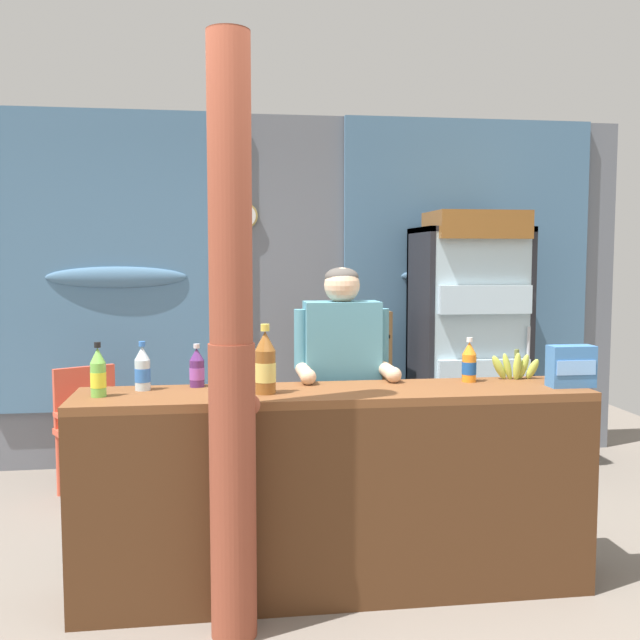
{
  "coord_description": "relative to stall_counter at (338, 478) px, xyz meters",
  "views": [
    {
      "loc": [
        -0.41,
        -2.9,
        1.61
      ],
      "look_at": [
        0.14,
        0.97,
        1.27
      ],
      "focal_mm": 40.84,
      "sensor_mm": 36.0,
      "label": 1
    }
  ],
  "objects": [
    {
      "name": "shopkeeper",
      "position": [
        0.11,
        0.52,
        0.4
      ],
      "size": [
        0.51,
        0.42,
        1.55
      ],
      "color": "#28282D",
      "rests_on": "ground"
    },
    {
      "name": "snack_box_biscuit",
      "position": [
        1.15,
        0.02,
        0.5
      ],
      "size": [
        0.22,
        0.11,
        0.2
      ],
      "color": "#3D75B7",
      "rests_on": "stall_counter"
    },
    {
      "name": "timber_post",
      "position": [
        -0.49,
        -0.26,
        0.62
      ],
      "size": [
        0.21,
        0.19,
        2.5
      ],
      "color": "brown",
      "rests_on": "ground"
    },
    {
      "name": "bottle_shelf_rack",
      "position": [
        0.48,
        2.02,
        0.04
      ],
      "size": [
        0.48,
        0.28,
        1.21
      ],
      "color": "brown",
      "rests_on": "ground"
    },
    {
      "name": "soda_bottle_lime_soda",
      "position": [
        -1.08,
        0.09,
        0.5
      ],
      "size": [
        0.07,
        0.07,
        0.25
      ],
      "color": "#75C64C",
      "rests_on": "stall_counter"
    },
    {
      "name": "ground_plane",
      "position": [
        -0.13,
        0.73,
        -0.58
      ],
      "size": [
        7.6,
        7.6,
        0.0
      ],
      "primitive_type": "plane",
      "color": "slate"
    },
    {
      "name": "back_wall_curtained",
      "position": [
        -0.09,
        2.41,
        0.8
      ],
      "size": [
        5.67,
        0.22,
        2.68
      ],
      "color": "slate",
      "rests_on": "ground"
    },
    {
      "name": "soda_bottle_water",
      "position": [
        -0.9,
        0.22,
        0.49
      ],
      "size": [
        0.07,
        0.07,
        0.23
      ],
      "color": "silver",
      "rests_on": "stall_counter"
    },
    {
      "name": "soda_bottle_iced_tea",
      "position": [
        -0.33,
        0.06,
        0.53
      ],
      "size": [
        0.1,
        0.1,
        0.32
      ],
      "color": "brown",
      "rests_on": "stall_counter"
    },
    {
      "name": "plastic_lawn_chair",
      "position": [
        -1.39,
        1.71,
        -0.09
      ],
      "size": [
        0.6,
        0.6,
        0.86
      ],
      "color": "#E5563D",
      "rests_on": "ground"
    },
    {
      "name": "stall_counter",
      "position": [
        0.0,
        0.0,
        0.0
      ],
      "size": [
        2.43,
        0.49,
        0.98
      ],
      "color": "brown",
      "rests_on": "ground"
    },
    {
      "name": "soda_bottle_orange_soda",
      "position": [
        0.7,
        0.23,
        0.49
      ],
      "size": [
        0.07,
        0.07,
        0.22
      ],
      "color": "orange",
      "rests_on": "stall_counter"
    },
    {
      "name": "soda_bottle_grape_soda",
      "position": [
        -0.65,
        0.28,
        0.48
      ],
      "size": [
        0.07,
        0.07,
        0.21
      ],
      "color": "#56286B",
      "rests_on": "stall_counter"
    },
    {
      "name": "banana_bunch",
      "position": [
        0.97,
        0.27,
        0.46
      ],
      "size": [
        0.27,
        0.06,
        0.16
      ],
      "color": "#B7C647",
      "rests_on": "stall_counter"
    },
    {
      "name": "drink_fridge",
      "position": [
        1.31,
        1.92,
        0.48
      ],
      "size": [
        0.78,
        0.69,
        1.93
      ],
      "color": "#232328",
      "rests_on": "ground"
    }
  ]
}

